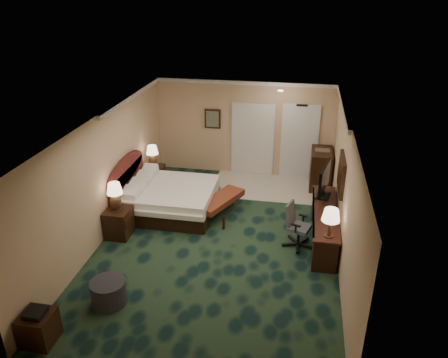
% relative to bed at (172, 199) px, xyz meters
% --- Properties ---
extents(floor, '(5.00, 7.50, 0.00)m').
position_rel_bed_xyz_m(floor, '(1.38, -1.15, -0.32)').
color(floor, black).
rests_on(floor, ground).
extents(ceiling, '(5.00, 7.50, 0.00)m').
position_rel_bed_xyz_m(ceiling, '(1.38, -1.15, 2.38)').
color(ceiling, white).
rests_on(ceiling, wall_back).
extents(wall_back, '(5.00, 0.00, 2.70)m').
position_rel_bed_xyz_m(wall_back, '(1.38, 2.60, 1.03)').
color(wall_back, '#D7B189').
rests_on(wall_back, ground).
extents(wall_front, '(5.00, 0.00, 2.70)m').
position_rel_bed_xyz_m(wall_front, '(1.38, -4.90, 1.03)').
color(wall_front, '#D7B189').
rests_on(wall_front, ground).
extents(wall_left, '(0.00, 7.50, 2.70)m').
position_rel_bed_xyz_m(wall_left, '(-1.12, -1.15, 1.03)').
color(wall_left, '#D7B189').
rests_on(wall_left, ground).
extents(wall_right, '(0.00, 7.50, 2.70)m').
position_rel_bed_xyz_m(wall_right, '(3.88, -1.15, 1.03)').
color(wall_right, '#D7B189').
rests_on(wall_right, ground).
extents(crown_molding, '(5.00, 7.50, 0.10)m').
position_rel_bed_xyz_m(crown_molding, '(1.38, -1.15, 2.33)').
color(crown_molding, white).
rests_on(crown_molding, wall_back).
extents(tile_patch, '(3.20, 1.70, 0.01)m').
position_rel_bed_xyz_m(tile_patch, '(2.28, 1.75, -0.32)').
color(tile_patch, beige).
rests_on(tile_patch, ground).
extents(headboard, '(0.12, 2.00, 1.40)m').
position_rel_bed_xyz_m(headboard, '(-1.06, -0.15, 0.38)').
color(headboard, '#551F14').
rests_on(headboard, ground).
extents(entry_door, '(1.02, 0.06, 2.18)m').
position_rel_bed_xyz_m(entry_door, '(2.93, 2.57, 0.73)').
color(entry_door, white).
rests_on(entry_door, ground).
extents(closet_doors, '(1.20, 0.06, 2.10)m').
position_rel_bed_xyz_m(closet_doors, '(1.63, 2.56, 0.73)').
color(closet_doors, silver).
rests_on(closet_doors, ground).
extents(wall_art, '(0.45, 0.06, 0.55)m').
position_rel_bed_xyz_m(wall_art, '(0.48, 2.56, 1.28)').
color(wall_art, '#435C4F').
rests_on(wall_art, wall_back).
extents(wall_mirror, '(0.05, 0.95, 0.75)m').
position_rel_bed_xyz_m(wall_mirror, '(3.84, -0.55, 1.23)').
color(wall_mirror, white).
rests_on(wall_mirror, wall_right).
extents(bed, '(2.03, 1.88, 0.64)m').
position_rel_bed_xyz_m(bed, '(0.00, 0.00, 0.00)').
color(bed, white).
rests_on(bed, ground).
extents(nightstand_near, '(0.51, 0.59, 0.64)m').
position_rel_bed_xyz_m(nightstand_near, '(-0.84, -1.27, -0.00)').
color(nightstand_near, black).
rests_on(nightstand_near, ground).
extents(nightstand_far, '(0.51, 0.59, 0.64)m').
position_rel_bed_xyz_m(nightstand_far, '(-0.84, 1.09, -0.00)').
color(nightstand_far, black).
rests_on(nightstand_far, ground).
extents(lamp_near, '(0.42, 0.42, 0.64)m').
position_rel_bed_xyz_m(lamp_near, '(-0.85, -1.28, 0.64)').
color(lamp_near, black).
rests_on(lamp_near, nightstand_near).
extents(lamp_far, '(0.33, 0.33, 0.60)m').
position_rel_bed_xyz_m(lamp_far, '(-0.83, 1.11, 0.62)').
color(lamp_far, black).
rests_on(lamp_far, nightstand_far).
extents(bed_bench, '(1.03, 1.49, 0.48)m').
position_rel_bed_xyz_m(bed_bench, '(1.19, 0.00, -0.08)').
color(bed_bench, maroon).
rests_on(bed_bench, ground).
extents(ottoman, '(0.71, 0.71, 0.44)m').
position_rel_bed_xyz_m(ottoman, '(-0.15, -3.40, -0.10)').
color(ottoman, '#28272E').
rests_on(ottoman, ground).
extents(side_table, '(0.49, 0.49, 0.53)m').
position_rel_bed_xyz_m(side_table, '(-0.84, -4.45, -0.06)').
color(side_table, black).
rests_on(side_table, ground).
extents(desk, '(0.53, 2.48, 0.72)m').
position_rel_bed_xyz_m(desk, '(3.60, -0.65, 0.04)').
color(desk, black).
rests_on(desk, ground).
extents(tv, '(0.30, 0.98, 0.77)m').
position_rel_bed_xyz_m(tv, '(3.55, 0.01, 0.78)').
color(tv, black).
rests_on(tv, desk).
extents(desk_lamp, '(0.41, 0.41, 0.60)m').
position_rel_bed_xyz_m(desk_lamp, '(3.63, -1.66, 0.70)').
color(desk_lamp, black).
rests_on(desk_lamp, desk).
extents(desk_chair, '(0.71, 0.68, 0.97)m').
position_rel_bed_xyz_m(desk_chair, '(3.08, -0.98, 0.16)').
color(desk_chair, '#41434D').
rests_on(desk_chair, ground).
extents(minibar, '(0.55, 0.99, 1.05)m').
position_rel_bed_xyz_m(minibar, '(3.56, 2.05, 0.20)').
color(minibar, black).
rests_on(minibar, ground).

